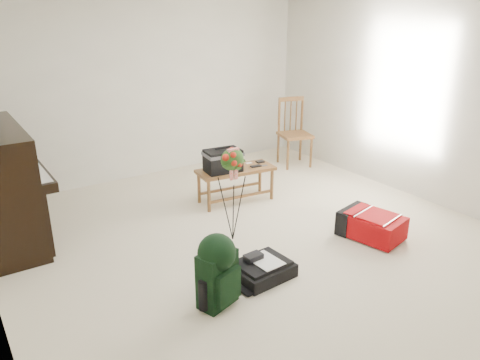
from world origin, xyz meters
TOP-DOWN VIEW (x-y plane):
  - floor at (0.00, 0.00)m, footprint 5.00×5.50m
  - wall_back at (0.00, 2.75)m, footprint 5.00×0.04m
  - wall_right at (2.50, 0.00)m, footprint 0.04×5.50m
  - piano at (-2.19, 1.60)m, footprint 0.71×1.50m
  - bench at (0.29, 1.13)m, footprint 1.03×0.51m
  - dining_chair at (1.99, 1.89)m, footprint 0.56×0.56m
  - red_suitcase at (1.09, -0.48)m, footprint 0.56×0.73m
  - black_duffel at (-0.36, -0.49)m, footprint 0.56×0.46m
  - green_backpack at (-0.93, -0.64)m, footprint 0.37×0.35m
  - flower_stand at (-0.19, 0.28)m, footprint 0.34×0.34m

SIDE VIEW (x-z plane):
  - floor at x=0.00m, z-range -0.01..0.01m
  - black_duffel at x=-0.36m, z-range -0.03..0.19m
  - red_suitcase at x=1.09m, z-range 0.01..0.28m
  - green_backpack at x=-0.93m, z-range 0.03..0.69m
  - dining_chair at x=1.99m, z-range -0.01..1.04m
  - flower_stand at x=-0.19m, z-range -0.01..1.05m
  - bench at x=0.29m, z-range 0.16..0.92m
  - piano at x=-2.19m, z-range -0.03..1.22m
  - wall_back at x=0.00m, z-range 0.00..2.50m
  - wall_right at x=2.50m, z-range 0.00..2.50m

